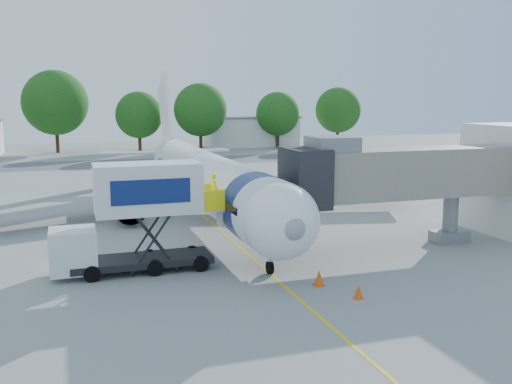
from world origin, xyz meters
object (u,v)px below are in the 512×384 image
object	(u,v)px
ground_tug	(379,328)
jet_bridge	(387,175)
catering_hiloader	(135,218)
aircraft	(206,179)

from	to	relation	value
ground_tug	jet_bridge	bearing A→B (deg)	41.14
catering_hiloader	ground_tug	world-z (taller)	catering_hiloader
aircraft	catering_hiloader	distance (m)	12.77
aircraft	jet_bridge	bearing A→B (deg)	-54.30
aircraft	ground_tug	xyz separation A→B (m)	(0.72, -22.97, -2.15)
aircraft	ground_tug	size ratio (longest dim) A/B	8.92
jet_bridge	ground_tug	xyz separation A→B (m)	(-7.28, -11.85, -3.54)
aircraft	jet_bridge	world-z (taller)	aircraft
jet_bridge	aircraft	bearing A→B (deg)	125.70
jet_bridge	catering_hiloader	distance (m)	14.35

